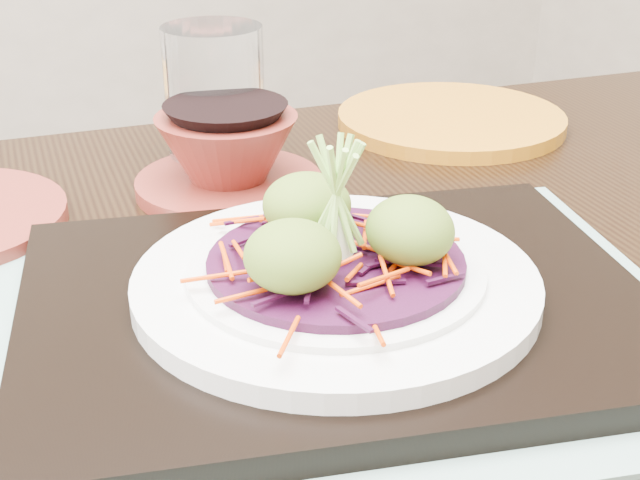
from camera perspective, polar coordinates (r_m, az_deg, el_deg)
name	(u,v)px	position (r m, az deg, el deg)	size (l,w,h in m)	color
dining_table	(291,443)	(0.58, -1.84, -12.84)	(1.22, 0.89, 0.71)	black
placemat	(335,320)	(0.51, 1.00, -5.12)	(0.41, 0.32, 0.00)	gray
serving_tray	(336,305)	(0.51, 1.00, -4.18)	(0.35, 0.26, 0.02)	black
white_plate	(336,281)	(0.50, 1.02, -2.64)	(0.23, 0.23, 0.02)	silver
cabbage_bed	(336,263)	(0.50, 1.03, -1.46)	(0.14, 0.14, 0.01)	#370B2B
carrot_julienne	(336,251)	(0.49, 1.03, -0.73)	(0.18, 0.18, 0.01)	#E33D04
guacamole_scoops	(337,230)	(0.49, 1.08, 0.65)	(0.13, 0.11, 0.04)	#537322
scallion_garnish	(336,200)	(0.48, 1.06, 2.56)	(0.05, 0.05, 0.08)	#90C950
water_glass	(215,97)	(0.73, -6.75, 9.06)	(0.08, 0.08, 0.11)	white
terracotta_bowl_set	(228,158)	(0.69, -5.92, 5.26)	(0.16, 0.16, 0.06)	maroon
yellow_plate	(451,119)	(0.85, 8.38, 7.64)	(0.21, 0.21, 0.01)	#AF6713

